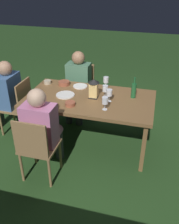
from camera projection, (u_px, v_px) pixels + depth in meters
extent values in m
plane|color=#26471E|center=(89.00, 142.00, 3.73)|extent=(16.00, 16.00, 0.00)
cube|color=brown|center=(89.00, 99.00, 3.37)|extent=(1.74, 0.97, 0.04)
cube|color=brown|center=(148.00, 116.00, 3.72)|extent=(0.05, 0.05, 0.70)
cube|color=brown|center=(50.00, 103.00, 4.09)|extent=(0.05, 0.05, 0.70)
cube|color=brown|center=(143.00, 149.00, 3.03)|extent=(0.05, 0.05, 0.70)
cube|color=brown|center=(26.00, 130.00, 3.39)|extent=(0.05, 0.05, 0.70)
cube|color=#937047|center=(15.00, 107.00, 3.79)|extent=(0.40, 0.42, 0.03)
cube|color=#937047|center=(24.00, 95.00, 3.63)|extent=(0.03, 0.40, 0.42)
cylinder|color=#937047|center=(1.00, 124.00, 3.79)|extent=(0.03, 0.03, 0.42)
cylinder|color=#937047|center=(13.00, 112.00, 4.09)|extent=(0.03, 0.03, 0.42)
cylinder|color=#937047|center=(21.00, 127.00, 3.71)|extent=(0.03, 0.03, 0.42)
cylinder|color=#937047|center=(32.00, 115.00, 4.01)|extent=(0.03, 0.03, 0.42)
cube|color=#426699|center=(9.00, 90.00, 3.67)|extent=(0.24, 0.38, 0.50)
sphere|color=tan|center=(5.00, 68.00, 3.50)|extent=(0.21, 0.21, 0.21)
cylinder|color=#426699|center=(0.00, 106.00, 3.75)|extent=(0.36, 0.13, 0.13)
cylinder|color=#426699|center=(6.00, 101.00, 3.90)|extent=(0.36, 0.13, 0.13)
cylinder|color=#333338|center=(0.00, 113.00, 4.05)|extent=(0.11, 0.11, 0.45)
cube|color=#937047|center=(40.00, 146.00, 2.93)|extent=(0.42, 0.40, 0.03)
cube|color=#937047|center=(30.00, 140.00, 2.66)|extent=(0.40, 0.03, 0.42)
cylinder|color=#937047|center=(35.00, 150.00, 3.23)|extent=(0.03, 0.03, 0.42)
cylinder|color=#937047|center=(60.00, 155.00, 3.14)|extent=(0.03, 0.03, 0.42)
cylinder|color=#937047|center=(22.00, 167.00, 2.94)|extent=(0.03, 0.03, 0.42)
cylinder|color=#937047|center=(50.00, 173.00, 2.86)|extent=(0.03, 0.03, 0.42)
cube|color=#C675A3|center=(40.00, 125.00, 2.85)|extent=(0.38, 0.24, 0.50)
sphere|color=#D1A889|center=(37.00, 98.00, 2.68)|extent=(0.21, 0.21, 0.21)
cylinder|color=#C675A3|center=(40.00, 134.00, 3.11)|extent=(0.13, 0.36, 0.13)
cylinder|color=#C675A3|center=(53.00, 136.00, 3.06)|extent=(0.13, 0.36, 0.13)
cylinder|color=#333338|center=(47.00, 142.00, 3.36)|extent=(0.11, 0.11, 0.45)
cylinder|color=#333338|center=(59.00, 144.00, 3.32)|extent=(0.11, 0.11, 0.45)
cube|color=#937047|center=(80.00, 91.00, 4.28)|extent=(0.42, 0.40, 0.03)
cube|color=#937047|center=(83.00, 75.00, 4.32)|extent=(0.40, 0.02, 0.42)
cylinder|color=#937047|center=(87.00, 108.00, 4.21)|extent=(0.03, 0.03, 0.42)
cylinder|color=#937047|center=(67.00, 106.00, 4.29)|extent=(0.03, 0.03, 0.42)
cylinder|color=#937047|center=(93.00, 100.00, 4.49)|extent=(0.03, 0.03, 0.42)
cylinder|color=#937047|center=(74.00, 97.00, 4.57)|extent=(0.03, 0.03, 0.42)
cube|color=#4C7A5B|center=(79.00, 78.00, 4.10)|extent=(0.38, 0.24, 0.50)
sphere|color=#997051|center=(78.00, 58.00, 3.93)|extent=(0.21, 0.21, 0.21)
cylinder|color=#4C7A5B|center=(82.00, 95.00, 4.08)|extent=(0.13, 0.36, 0.13)
cylinder|color=#4C7A5B|center=(71.00, 94.00, 4.12)|extent=(0.13, 0.36, 0.13)
cylinder|color=#333338|center=(79.00, 112.00, 4.06)|extent=(0.11, 0.11, 0.45)
cylinder|color=#333338|center=(69.00, 111.00, 4.10)|extent=(0.11, 0.11, 0.45)
cube|color=black|center=(94.00, 97.00, 3.37)|extent=(0.12, 0.12, 0.01)
cube|color=#F9D17A|center=(94.00, 90.00, 3.31)|extent=(0.11, 0.11, 0.20)
cone|color=black|center=(94.00, 81.00, 3.25)|extent=(0.15, 0.15, 0.05)
cylinder|color=#1E5B2D|center=(134.00, 91.00, 3.32)|extent=(0.07, 0.07, 0.20)
cylinder|color=#1E5B2D|center=(135.00, 81.00, 3.25)|extent=(0.03, 0.03, 0.09)
cylinder|color=silver|center=(106.00, 88.00, 3.65)|extent=(0.06, 0.06, 0.00)
cylinder|color=silver|center=(106.00, 85.00, 3.63)|extent=(0.01, 0.01, 0.08)
cylinder|color=silver|center=(106.00, 80.00, 3.59)|extent=(0.08, 0.08, 0.08)
cylinder|color=maroon|center=(106.00, 81.00, 3.60)|extent=(0.07, 0.07, 0.03)
cylinder|color=silver|center=(109.00, 101.00, 3.27)|extent=(0.06, 0.06, 0.00)
cylinder|color=silver|center=(109.00, 98.00, 3.25)|extent=(0.01, 0.01, 0.08)
cylinder|color=silver|center=(109.00, 93.00, 3.21)|extent=(0.08, 0.08, 0.08)
cylinder|color=maroon|center=(109.00, 94.00, 3.22)|extent=(0.07, 0.07, 0.03)
cylinder|color=silver|center=(105.00, 97.00, 3.39)|extent=(0.06, 0.06, 0.00)
cylinder|color=silver|center=(105.00, 94.00, 3.37)|extent=(0.01, 0.01, 0.08)
cylinder|color=silver|center=(105.00, 88.00, 3.32)|extent=(0.08, 0.08, 0.08)
cylinder|color=maroon|center=(105.00, 90.00, 3.34)|extent=(0.07, 0.07, 0.03)
cylinder|color=silver|center=(105.00, 109.00, 3.08)|extent=(0.06, 0.06, 0.00)
cylinder|color=silver|center=(105.00, 106.00, 3.05)|extent=(0.01, 0.01, 0.08)
cylinder|color=silver|center=(105.00, 100.00, 3.01)|extent=(0.08, 0.08, 0.08)
cylinder|color=maroon|center=(105.00, 102.00, 3.03)|extent=(0.07, 0.07, 0.03)
cylinder|color=white|center=(65.00, 95.00, 3.42)|extent=(0.26, 0.26, 0.01)
cylinder|color=white|center=(80.00, 86.00, 3.68)|extent=(0.21, 0.21, 0.01)
cylinder|color=#BCAD8E|center=(48.00, 82.00, 3.77)|extent=(0.11, 0.11, 0.05)
cylinder|color=#424C1E|center=(47.00, 81.00, 3.77)|extent=(0.09, 0.09, 0.02)
cylinder|color=#9E5138|center=(70.00, 104.00, 3.16)|extent=(0.13, 0.13, 0.05)
cylinder|color=tan|center=(70.00, 103.00, 3.15)|extent=(0.11, 0.11, 0.01)
cylinder|color=#9E5138|center=(64.00, 83.00, 3.73)|extent=(0.17, 0.17, 0.06)
cylinder|color=#477533|center=(64.00, 82.00, 3.73)|extent=(0.14, 0.14, 0.02)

